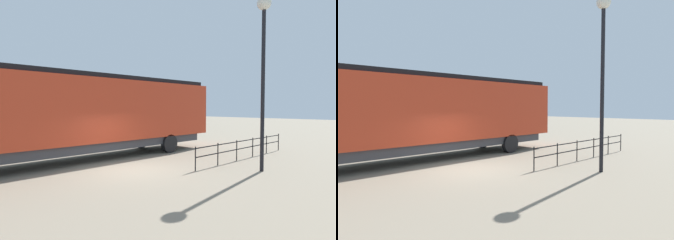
% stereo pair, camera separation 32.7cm
% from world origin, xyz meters
% --- Properties ---
extents(ground_plane, '(120.00, 120.00, 0.00)m').
position_xyz_m(ground_plane, '(0.00, 0.00, 0.00)').
color(ground_plane, gray).
extents(locomotive, '(3.01, 18.80, 4.39)m').
position_xyz_m(locomotive, '(-3.54, -0.88, 2.45)').
color(locomotive, red).
rests_on(locomotive, ground_plane).
extents(lamp_post, '(0.58, 0.58, 7.33)m').
position_xyz_m(lamp_post, '(4.04, 3.87, 5.35)').
color(lamp_post, black).
rests_on(lamp_post, ground_plane).
extents(platform_fence, '(0.05, 8.25, 1.05)m').
position_xyz_m(platform_fence, '(2.05, 5.96, 0.68)').
color(platform_fence, black).
rests_on(platform_fence, ground_plane).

